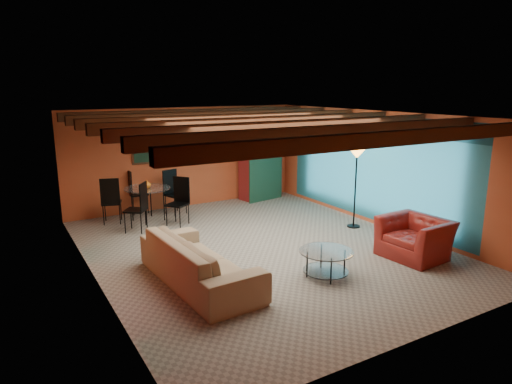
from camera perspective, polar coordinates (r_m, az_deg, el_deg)
room at (r=9.00m, az=0.29°, el=7.42°), size 6.52×8.01×2.71m
sofa at (r=7.79m, az=-7.11°, el=-8.49°), size 1.22×2.79×0.80m
armchair at (r=9.38m, az=19.21°, el=-5.43°), size 1.13×1.27×0.78m
coffee_table at (r=8.13m, az=8.73°, el=-8.80°), size 1.22×1.22×0.48m
dining_table at (r=11.49m, az=-13.38°, el=-0.73°), size 2.78×2.78×1.15m
armoire at (r=13.35m, az=0.57°, el=3.61°), size 1.28×0.79×2.09m
floor_lamp at (r=10.84m, az=12.30°, el=0.46°), size 0.38×0.38×1.87m
ceiling_fan at (r=8.90m, az=0.66°, el=7.35°), size 1.50×1.50×0.44m
painting at (r=12.23m, az=-12.69°, el=5.27°), size 1.05×0.03×0.65m
potted_plant at (r=13.19m, az=0.58°, el=9.22°), size 0.52×0.47×0.52m
vase at (r=11.35m, az=-13.56°, el=2.58°), size 0.20×0.20×0.20m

